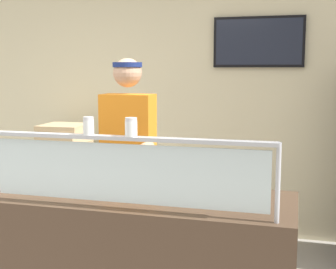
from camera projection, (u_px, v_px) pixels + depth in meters
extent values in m
cube|color=beige|center=(211.00, 102.00, 4.79)|extent=(6.15, 0.08, 2.70)
cube|color=black|center=(259.00, 42.00, 4.52)|extent=(0.87, 0.04, 0.48)
cube|color=#1E2333|center=(258.00, 42.00, 4.50)|extent=(0.82, 0.01, 0.43)
cylinder|color=#B2B5BC|center=(278.00, 183.00, 2.23)|extent=(0.02, 0.02, 0.39)
cube|color=silver|center=(124.00, 174.00, 2.43)|extent=(1.49, 0.01, 0.31)
cube|color=#B2B5BC|center=(124.00, 138.00, 2.41)|extent=(1.55, 0.06, 0.02)
cylinder|color=#9EA0A8|center=(106.00, 189.00, 2.85)|extent=(0.42, 0.42, 0.01)
cylinder|color=tan|center=(106.00, 187.00, 2.85)|extent=(0.39, 0.39, 0.02)
cylinder|color=gold|center=(106.00, 185.00, 2.85)|extent=(0.34, 0.34, 0.01)
cube|color=#ADAFB7|center=(105.00, 185.00, 2.83)|extent=(0.09, 0.28, 0.01)
cylinder|color=white|center=(89.00, 127.00, 2.45)|extent=(0.06, 0.06, 0.08)
cylinder|color=white|center=(89.00, 130.00, 2.45)|extent=(0.05, 0.05, 0.05)
cylinder|color=silver|center=(88.00, 118.00, 2.44)|extent=(0.05, 0.05, 0.02)
cylinder|color=white|center=(131.00, 129.00, 2.39)|extent=(0.06, 0.06, 0.08)
cylinder|color=red|center=(131.00, 131.00, 2.39)|extent=(0.05, 0.05, 0.05)
cylinder|color=silver|center=(131.00, 119.00, 2.38)|extent=(0.06, 0.06, 0.02)
cylinder|color=#23232D|center=(116.00, 228.00, 3.60)|extent=(0.13, 0.13, 0.95)
cylinder|color=#23232D|center=(143.00, 230.00, 3.54)|extent=(0.13, 0.13, 0.95)
cube|color=orange|center=(128.00, 131.00, 3.47)|extent=(0.38, 0.21, 0.55)
sphere|color=tan|center=(127.00, 73.00, 3.41)|extent=(0.21, 0.21, 0.21)
cylinder|color=navy|center=(127.00, 65.00, 3.40)|extent=(0.21, 0.21, 0.04)
cylinder|color=tan|center=(142.00, 150.00, 3.22)|extent=(0.08, 0.34, 0.08)
cube|color=#B7BABF|center=(67.00, 192.00, 4.82)|extent=(0.70, 0.55, 0.86)
cube|color=tan|center=(66.00, 149.00, 4.75)|extent=(0.45, 0.45, 0.04)
cube|color=tan|center=(65.00, 144.00, 4.75)|extent=(0.44, 0.44, 0.04)
cube|color=tan|center=(65.00, 140.00, 4.74)|extent=(0.45, 0.45, 0.04)
cube|color=tan|center=(65.00, 135.00, 4.74)|extent=(0.45, 0.45, 0.04)
cube|color=tan|center=(65.00, 131.00, 4.73)|extent=(0.43, 0.43, 0.04)
cube|color=tan|center=(64.00, 127.00, 4.73)|extent=(0.44, 0.44, 0.04)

